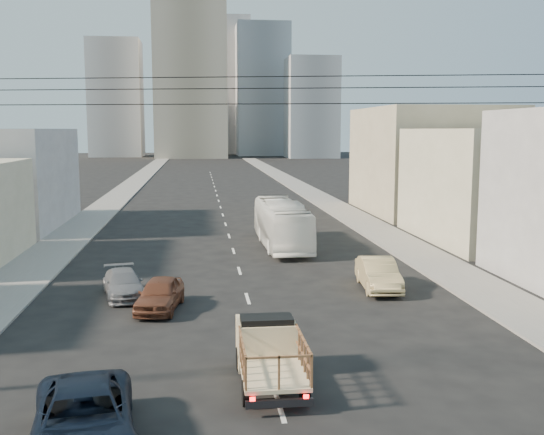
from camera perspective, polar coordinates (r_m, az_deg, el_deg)
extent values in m
cube|color=slate|center=(86.10, -12.96, 2.43)|extent=(3.50, 180.00, 0.12)
cube|color=slate|center=(86.71, 2.68, 2.66)|extent=(3.50, 180.00, 0.12)
cube|color=silver|center=(19.08, 0.72, -16.67)|extent=(0.15, 2.00, 0.01)
cube|color=silver|center=(24.63, -1.10, -10.89)|extent=(0.15, 2.00, 0.01)
cube|color=silver|center=(30.35, -2.20, -7.26)|extent=(0.15, 2.00, 0.01)
cube|color=silver|center=(36.16, -2.94, -4.79)|extent=(0.15, 2.00, 0.01)
cube|color=silver|center=(42.02, -3.47, -3.01)|extent=(0.15, 2.00, 0.01)
cube|color=silver|center=(47.92, -3.87, -1.66)|extent=(0.15, 2.00, 0.01)
cube|color=silver|center=(53.84, -4.19, -0.61)|extent=(0.15, 2.00, 0.01)
cube|color=silver|center=(59.78, -4.44, 0.24)|extent=(0.15, 2.00, 0.01)
cube|color=silver|center=(65.73, -4.64, 0.93)|extent=(0.15, 2.00, 0.01)
cube|color=silver|center=(71.68, -4.81, 1.50)|extent=(0.15, 2.00, 0.01)
cube|color=silver|center=(77.65, -4.95, 1.99)|extent=(0.15, 2.00, 0.01)
cube|color=silver|center=(83.62, -5.08, 2.41)|extent=(0.15, 2.00, 0.01)
cube|color=silver|center=(89.59, -5.19, 2.77)|extent=(0.15, 2.00, 0.01)
cube|color=silver|center=(95.56, -5.28, 3.09)|extent=(0.15, 2.00, 0.01)
cube|color=silver|center=(101.54, -5.36, 3.37)|extent=(0.15, 2.00, 0.01)
cube|color=silver|center=(107.52, -5.44, 3.62)|extent=(0.15, 2.00, 0.01)
cube|color=silver|center=(113.51, -5.50, 3.84)|extent=(0.15, 2.00, 0.01)
cube|color=silver|center=(119.49, -5.56, 4.04)|extent=(0.15, 2.00, 0.01)
cube|color=beige|center=(19.67, 0.08, -13.68)|extent=(1.90, 3.00, 0.12)
cube|color=beige|center=(21.45, -0.56, -11.11)|extent=(1.90, 1.60, 1.50)
cube|color=black|center=(21.03, -0.48, -9.78)|extent=(1.70, 0.90, 0.70)
cube|color=#2D2D33|center=(18.37, 0.67, -16.32)|extent=(1.90, 0.12, 0.22)
cube|color=#FF0C0C|center=(18.24, -1.76, -15.99)|extent=(0.15, 0.05, 0.12)
cube|color=#FF0C0C|center=(18.41, 3.08, -15.76)|extent=(0.15, 0.05, 0.12)
cylinder|color=black|center=(21.67, -2.87, -12.52)|extent=(0.25, 0.76, 0.76)
cylinder|color=black|center=(21.84, 1.69, -12.35)|extent=(0.25, 0.76, 0.76)
cylinder|color=black|center=(19.07, -2.30, -15.44)|extent=(0.25, 0.76, 0.76)
cylinder|color=black|center=(19.26, 2.94, -15.20)|extent=(0.25, 0.76, 0.76)
imported|color=black|center=(17.27, -16.54, -17.00)|extent=(3.28, 5.76, 1.51)
imported|color=white|center=(43.39, 0.88, -0.57)|extent=(2.76, 11.22, 3.12)
imported|color=brown|center=(28.78, -10.02, -6.77)|extent=(2.33, 4.38, 1.42)
imported|color=tan|center=(32.33, 9.51, -5.02)|extent=(2.02, 4.81, 1.54)
imported|color=slate|center=(31.39, -13.17, -5.80)|extent=(2.62, 4.55, 1.24)
cylinder|color=black|center=(16.91, 1.00, 12.53)|extent=(23.01, 5.02, 0.02)
cylinder|color=black|center=(16.89, 1.00, 11.51)|extent=(23.01, 5.02, 0.02)
cylinder|color=black|center=(16.87, 0.99, 10.16)|extent=(23.01, 5.02, 0.02)
cube|color=#B2AC8F|center=(48.53, 20.02, 2.76)|extent=(11.00, 14.00, 8.00)
cube|color=tan|center=(63.31, 13.99, 4.99)|extent=(12.00, 16.00, 10.00)
cube|color=gray|center=(186.53, -7.37, 14.61)|extent=(20.00, 20.00, 60.00)
cube|color=gray|center=(201.59, -0.88, 11.31)|extent=(16.00, 16.00, 40.00)
cube|color=gray|center=(196.86, -13.79, 10.30)|extent=(15.00, 15.00, 34.00)
cube|color=gray|center=(215.83, -4.53, 11.59)|extent=(18.00, 18.00, 44.00)
cube|color=gray|center=(183.17, 3.56, 9.76)|extent=(14.00, 14.00, 28.00)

